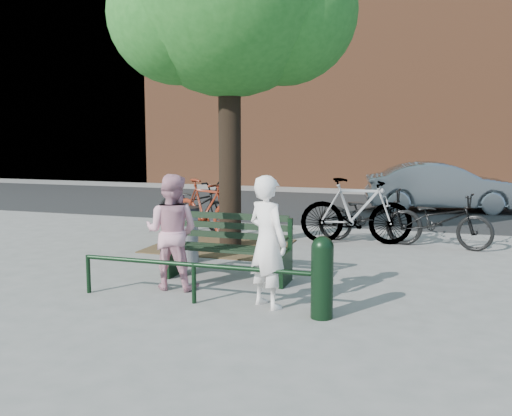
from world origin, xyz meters
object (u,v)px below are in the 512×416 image
(person_left, at_px, (267,242))
(bollard, at_px, (322,274))
(parked_car, at_px, (442,187))
(person_right, at_px, (172,232))
(bicycle_c, at_px, (369,216))
(litter_bin, at_px, (186,234))
(park_bench, at_px, (231,246))

(person_left, distance_m, bollard, 0.80)
(bollard, distance_m, parked_car, 9.82)
(person_right, height_order, parked_car, person_right)
(bicycle_c, height_order, parked_car, parked_car)
(person_right, height_order, bicycle_c, person_right)
(bicycle_c, bearing_deg, parked_car, -11.89)
(person_left, bearing_deg, parked_car, -70.32)
(litter_bin, xyz_separation_m, parked_car, (3.93, 7.61, 0.20))
(person_right, bearing_deg, bollard, 160.59)
(park_bench, relative_size, parked_car, 0.44)
(person_left, relative_size, person_right, 1.03)
(park_bench, xyz_separation_m, person_left, (0.89, -1.13, 0.31))
(person_left, xyz_separation_m, litter_bin, (-1.96, 1.91, -0.34))
(person_left, distance_m, bicycle_c, 4.56)
(park_bench, bearing_deg, bollard, -40.10)
(person_left, xyz_separation_m, parked_car, (1.97, 9.52, -0.14))
(person_right, relative_size, parked_car, 0.39)
(bollard, bearing_deg, park_bench, 139.90)
(park_bench, distance_m, litter_bin, 1.32)
(park_bench, bearing_deg, litter_bin, 143.56)
(person_right, xyz_separation_m, bicycle_c, (2.12, 4.10, -0.25))
(person_left, bearing_deg, bollard, -165.79)
(litter_bin, bearing_deg, person_right, -71.67)
(person_left, relative_size, bollard, 1.69)
(park_bench, xyz_separation_m, person_right, (-0.56, -0.73, 0.29))
(bicycle_c, bearing_deg, bollard, -176.79)
(person_left, relative_size, litter_bin, 1.78)
(parked_car, bearing_deg, litter_bin, 141.43)
(litter_bin, relative_size, bicycle_c, 0.45)
(person_left, bearing_deg, person_right, 15.93)
(bicycle_c, bearing_deg, person_right, 155.33)
(person_left, bearing_deg, bicycle_c, -67.03)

